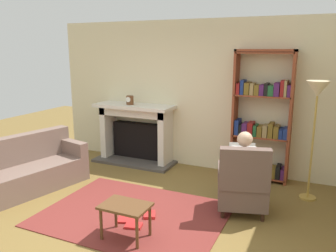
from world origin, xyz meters
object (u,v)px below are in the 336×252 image
(seated_reader, at_px, (243,167))
(floor_lamp, at_px, (317,100))
(fireplace, at_px, (137,131))
(armchair_reading, at_px, (243,184))
(mantel_clock, at_px, (130,100))
(side_table, at_px, (125,210))
(bookshelf, at_px, (262,120))
(sofa_floral, at_px, (30,169))

(seated_reader, bearing_deg, floor_lamp, -153.25)
(fireplace, xyz_separation_m, armchair_reading, (2.39, -1.37, -0.18))
(seated_reader, height_order, floor_lamp, floor_lamp)
(mantel_clock, xyz_separation_m, side_table, (1.37, -2.44, -0.87))
(mantel_clock, relative_size, armchair_reading, 0.17)
(bookshelf, distance_m, floor_lamp, 1.07)
(bookshelf, xyz_separation_m, armchair_reading, (0.02, -1.40, -0.61))
(sofa_floral, bearing_deg, mantel_clock, -10.07)
(fireplace, distance_m, sofa_floral, 2.12)
(mantel_clock, relative_size, side_table, 0.30)
(bookshelf, height_order, armchair_reading, bookshelf)
(seated_reader, bearing_deg, sofa_floral, -4.92)
(fireplace, distance_m, side_table, 2.87)
(bookshelf, distance_m, seated_reader, 1.36)
(mantel_clock, distance_m, side_table, 2.93)
(floor_lamp, bearing_deg, side_table, -132.56)
(mantel_clock, height_order, floor_lamp, floor_lamp)
(bookshelf, height_order, floor_lamp, bookshelf)
(fireplace, xyz_separation_m, seated_reader, (2.36, -1.26, 0.02))
(seated_reader, relative_size, floor_lamp, 0.65)
(floor_lamp, bearing_deg, armchair_reading, -131.79)
(armchair_reading, bearing_deg, seated_reader, -90.00)
(fireplace, height_order, side_table, fireplace)
(bookshelf, bearing_deg, fireplace, -179.19)
(seated_reader, xyz_separation_m, sofa_floral, (-3.23, -0.65, -0.30))
(sofa_floral, distance_m, side_table, 2.25)
(mantel_clock, height_order, seated_reader, mantel_clock)
(sofa_floral, xyz_separation_m, floor_lamp, (4.05, 1.43, 1.17))
(bookshelf, relative_size, floor_lamp, 1.24)
(seated_reader, height_order, sofa_floral, seated_reader)
(sofa_floral, distance_m, floor_lamp, 4.45)
(armchair_reading, distance_m, sofa_floral, 3.30)
(armchair_reading, xyz_separation_m, floor_lamp, (0.79, 0.89, 1.06))
(bookshelf, height_order, side_table, bookshelf)
(fireplace, distance_m, mantel_clock, 0.64)
(fireplace, height_order, mantel_clock, mantel_clock)
(mantel_clock, relative_size, seated_reader, 0.15)
(bookshelf, relative_size, side_table, 3.90)
(bookshelf, bearing_deg, armchair_reading, -89.01)
(mantel_clock, bearing_deg, seated_reader, -25.36)
(armchair_reading, distance_m, seated_reader, 0.23)
(armchair_reading, bearing_deg, bookshelf, -105.41)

